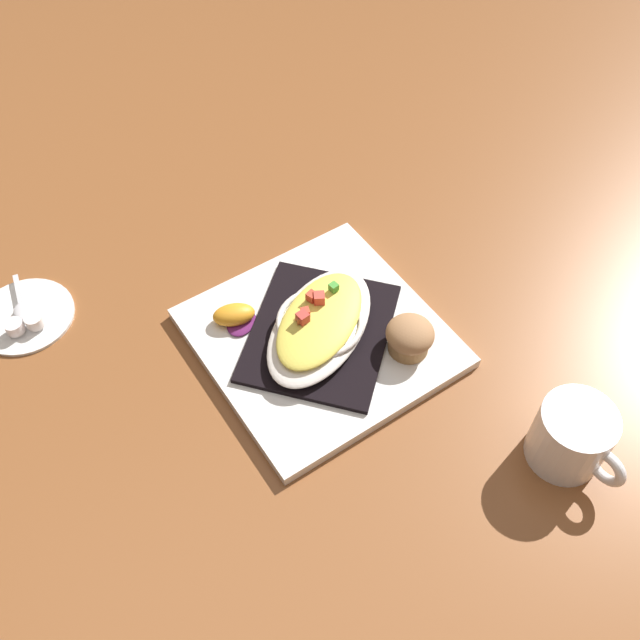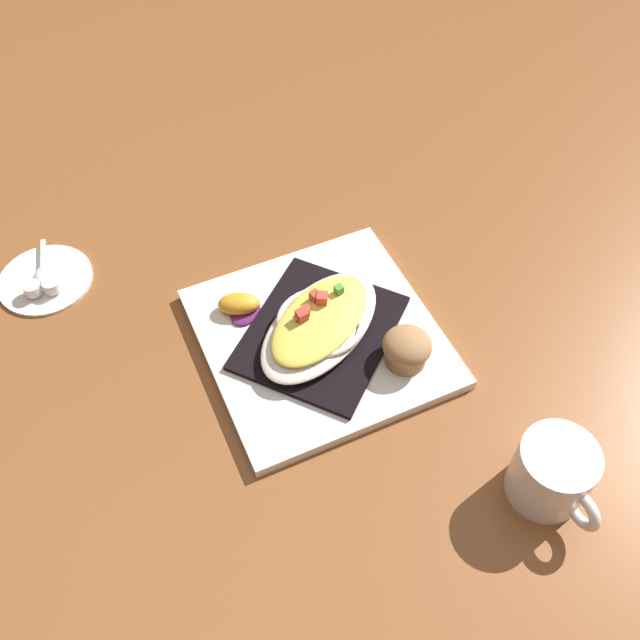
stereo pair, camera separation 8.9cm
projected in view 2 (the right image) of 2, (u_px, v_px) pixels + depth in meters
The scene contains 11 objects.
ground_plane at pixel (320, 341), 0.93m from camera, with size 2.60×2.60×0.00m, color brown.
square_plate at pixel (320, 338), 0.93m from camera, with size 0.29×0.29×0.02m, color white.
folded_napkin at pixel (320, 332), 0.92m from camera, with size 0.20×0.17×0.01m, color black.
gratin_dish at pixel (320, 323), 0.90m from camera, with size 0.23×0.22×0.05m.
muffin at pixel (407, 348), 0.88m from camera, with size 0.06×0.06×0.05m.
orange_garnish at pixel (240, 305), 0.93m from camera, with size 0.07×0.06×0.02m.
coffee_mug at pixel (551, 475), 0.78m from camera, with size 0.09×0.12×0.08m.
creamer_saucer at pixel (45, 279), 0.99m from camera, with size 0.13×0.13×0.01m, color white.
spoon at pixel (43, 272), 0.99m from camera, with size 0.02×0.08×0.01m.
creamer_cup_0 at pixel (32, 289), 0.96m from camera, with size 0.02×0.02×0.02m, color white.
creamer_cup_1 at pixel (52, 285), 0.97m from camera, with size 0.02×0.02×0.02m, color white.
Camera 2 is at (0.12, 0.53, 0.76)m, focal length 39.70 mm.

